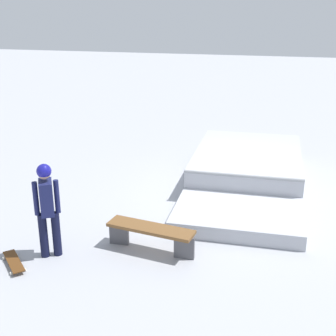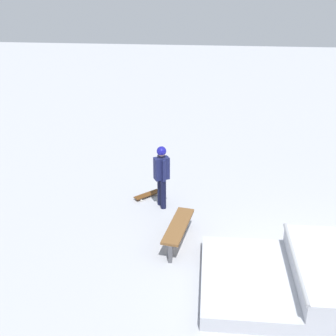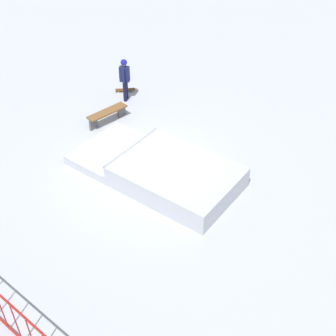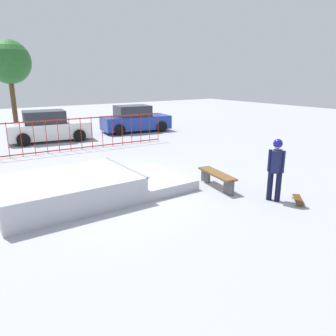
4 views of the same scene
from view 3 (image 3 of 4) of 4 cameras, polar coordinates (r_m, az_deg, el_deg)
name	(u,v)px [view 3 (image 3 of 4)]	position (r m, az deg, el deg)	size (l,w,h in m)	color
ground_plane	(144,168)	(14.81, -3.02, 0.05)	(60.00, 60.00, 0.00)	#A8AAB2
skate_ramp	(164,172)	(14.12, -0.47, -0.50)	(5.43, 2.66, 0.74)	#B0B3BB
skater	(125,77)	(18.05, -5.46, 11.35)	(0.44, 0.40, 1.73)	black
skateboard	(125,90)	(19.07, -5.41, 9.76)	(0.71, 0.70, 0.09)	#593314
park_bench	(107,114)	(16.97, -7.61, 6.75)	(0.67, 1.64, 0.48)	brown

